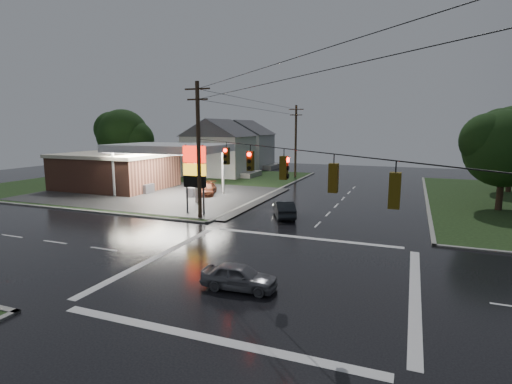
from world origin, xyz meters
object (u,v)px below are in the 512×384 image
(utility_pole_n, at_px, (296,140))
(car_crossing, at_px, (239,277))
(pylon_sign, at_px, (195,168))
(house_near, at_px, (219,147))
(tree_ne_near, at_px, (506,149))
(car_north, at_px, (284,209))
(gas_station, at_px, (123,168))
(tree_nw_behind, at_px, (124,135))
(utility_pole_nw, at_px, (199,149))
(house_far, at_px, (244,144))
(car_pump, at_px, (206,189))

(utility_pole_n, bearing_deg, car_crossing, -77.69)
(pylon_sign, xyz_separation_m, car_crossing, (9.85, -13.06, -3.40))
(utility_pole_n, xyz_separation_m, house_near, (-11.45, -2.00, -1.06))
(tree_ne_near, height_order, car_north, tree_ne_near)
(gas_station, relative_size, car_crossing, 7.28)
(pylon_sign, bearing_deg, tree_nw_behind, 140.13)
(gas_station, bearing_deg, pylon_sign, -31.22)
(car_north, bearing_deg, gas_station, -42.81)
(pylon_sign, height_order, utility_pole_nw, utility_pole_nw)
(gas_station, relative_size, car_north, 6.18)
(house_far, height_order, car_pump, house_far)
(pylon_sign, relative_size, house_near, 0.54)
(gas_station, bearing_deg, tree_nw_behind, 128.42)
(house_far, bearing_deg, utility_pole_nw, -72.08)
(utility_pole_n, xyz_separation_m, car_north, (6.31, -25.55, -4.77))
(gas_station, xyz_separation_m, car_pump, (11.25, 0.01, -1.88))
(utility_pole_n, height_order, car_north, utility_pole_n)
(house_near, bearing_deg, pylon_sign, -67.72)
(pylon_sign, xyz_separation_m, car_pump, (-3.92, 9.20, -3.34))
(pylon_sign, distance_m, house_near, 27.56)
(tree_ne_near, bearing_deg, car_crossing, -121.07)
(utility_pole_n, relative_size, tree_ne_near, 1.17)
(utility_pole_nw, bearing_deg, tree_nw_behind, 139.90)
(car_crossing, bearing_deg, house_near, 24.67)
(pylon_sign, distance_m, car_crossing, 16.71)
(car_crossing, bearing_deg, house_far, 19.75)
(utility_pole_n, distance_m, house_far, 16.00)
(utility_pole_n, xyz_separation_m, tree_ne_near, (23.64, -16.01, 0.09))
(house_far, xyz_separation_m, car_pump, (7.53, -28.30, -3.73))
(utility_pole_nw, bearing_deg, car_crossing, -53.74)
(house_far, xyz_separation_m, tree_nw_behind, (-11.89, -18.01, 1.77))
(gas_station, distance_m, tree_ne_near, 40.00)
(utility_pole_n, distance_m, car_pump, 19.54)
(pylon_sign, bearing_deg, utility_pole_nw, -45.00)
(tree_ne_near, bearing_deg, car_pump, -175.42)
(gas_station, xyz_separation_m, house_far, (3.73, 28.30, 1.86))
(tree_ne_near, distance_m, car_pump, 29.07)
(pylon_sign, relative_size, car_pump, 1.30)
(house_near, xyz_separation_m, car_pump, (6.53, -16.30, -3.73))
(tree_nw_behind, bearing_deg, utility_pole_n, 18.21)
(utility_pole_nw, bearing_deg, gas_station, 147.77)
(utility_pole_nw, xyz_separation_m, car_pump, (-4.92, 10.20, -5.05))
(utility_pole_n, bearing_deg, car_pump, -105.06)
(gas_station, bearing_deg, utility_pole_nw, -32.23)
(car_pump, bearing_deg, tree_ne_near, -15.38)
(car_north, distance_m, car_pump, 13.37)
(gas_station, relative_size, utility_pole_n, 2.50)
(utility_pole_n, relative_size, house_near, 0.95)
(car_north, xyz_separation_m, car_crossing, (2.54, -15.01, -0.09))
(house_far, bearing_deg, utility_pole_n, -38.77)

